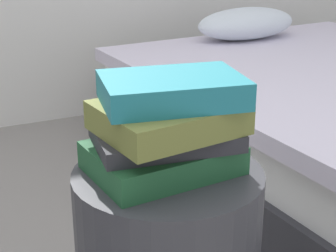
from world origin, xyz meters
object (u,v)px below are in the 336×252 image
object	(u,v)px
book_forest	(162,158)
book_olive	(166,118)
book_charcoal	(165,136)
book_teal	(172,90)

from	to	relation	value
book_forest	book_olive	world-z (taller)	book_olive
book_charcoal	book_olive	xyz separation A→B (m)	(-0.00, -0.01, 0.04)
book_teal	book_olive	bearing A→B (deg)	-166.12
book_forest	book_olive	distance (m)	0.09
book_charcoal	book_forest	bearing A→B (deg)	-168.62
book_teal	book_charcoal	bearing A→B (deg)	140.73
book_forest	book_teal	bearing A→B (deg)	-41.51
book_charcoal	book_teal	xyz separation A→B (m)	(0.01, -0.01, 0.10)
book_olive	book_teal	xyz separation A→B (m)	(0.01, 0.00, 0.05)
book_forest	book_olive	bearing A→B (deg)	-80.64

